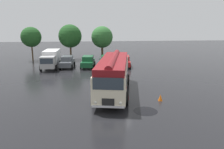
{
  "coord_description": "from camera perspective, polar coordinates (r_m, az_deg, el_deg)",
  "views": [
    {
      "loc": [
        -2.29,
        -18.75,
        6.42
      ],
      "look_at": [
        -0.2,
        2.31,
        1.4
      ],
      "focal_mm": 35.0,
      "sensor_mm": 36.0,
      "label": 1
    }
  ],
  "objects": [
    {
      "name": "car_mid_left",
      "position": [
        32.45,
        -6.3,
        3.37
      ],
      "size": [
        2.28,
        4.35,
        1.66
      ],
      "color": "#144C28",
      "rests_on": "ground"
    },
    {
      "name": "tree_centre",
      "position": [
        40.53,
        -2.64,
        9.69
      ],
      "size": [
        3.91,
        3.91,
        5.85
      ],
      "color": "#4C3823",
      "rests_on": "ground"
    },
    {
      "name": "car_mid_right",
      "position": [
        32.62,
        -1.45,
        3.5
      ],
      "size": [
        2.08,
        4.26,
        1.66
      ],
      "color": "#144C28",
      "rests_on": "ground"
    },
    {
      "name": "car_far_right",
      "position": [
        32.71,
        3.13,
        3.51
      ],
      "size": [
        2.28,
        4.35,
        1.66
      ],
      "color": "maroon",
      "rests_on": "ground"
    },
    {
      "name": "traffic_cone",
      "position": [
        18.94,
        12.53,
        -5.92
      ],
      "size": [
        0.36,
        0.36,
        0.55
      ],
      "primitive_type": "cone",
      "color": "orange",
      "rests_on": "ground"
    },
    {
      "name": "tree_far_left",
      "position": [
        40.39,
        -20.47,
        9.13
      ],
      "size": [
        3.44,
        3.44,
        5.77
      ],
      "color": "#4C3823",
      "rests_on": "ground"
    },
    {
      "name": "car_near_left",
      "position": [
        32.89,
        -11.64,
        3.31
      ],
      "size": [
        2.16,
        4.3,
        1.66
      ],
      "color": "#4C5156",
      "rests_on": "ground"
    },
    {
      "name": "tree_left_of_centre",
      "position": [
        39.66,
        -10.87,
        9.76
      ],
      "size": [
        4.07,
        4.07,
        6.18
      ],
      "color": "#4C3823",
      "rests_on": "ground"
    },
    {
      "name": "box_van",
      "position": [
        33.03,
        -15.64,
        4.04
      ],
      "size": [
        2.43,
        5.81,
        2.5
      ],
      "color": "silver",
      "rests_on": "ground"
    },
    {
      "name": "vintage_bus",
      "position": [
        20.18,
        0.42,
        0.38
      ],
      "size": [
        4.3,
        10.37,
        3.49
      ],
      "color": "beige",
      "rests_on": "ground"
    },
    {
      "name": "ground_plane",
      "position": [
        19.95,
        1.22,
        -5.43
      ],
      "size": [
        120.0,
        120.0,
        0.0
      ],
      "primitive_type": "plane",
      "color": "black"
    },
    {
      "name": "puddle_patch",
      "position": [
        16.7,
        8.75,
        -9.42
      ],
      "size": [
        1.8,
        1.8,
        0.01
      ],
      "primitive_type": "cylinder",
      "color": "black",
      "rests_on": "ground"
    }
  ]
}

